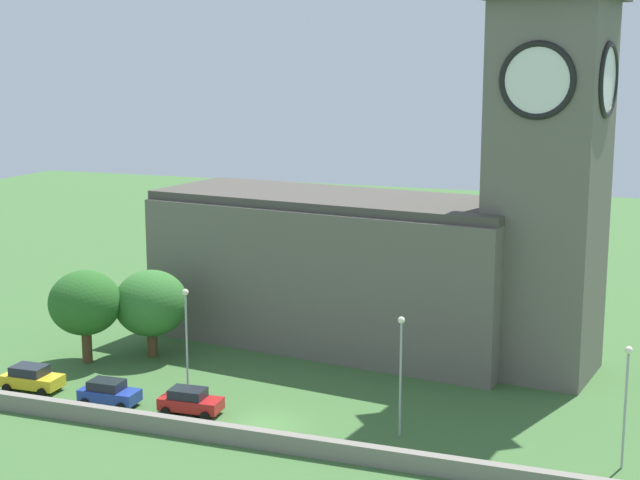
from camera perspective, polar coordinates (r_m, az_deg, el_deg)
ground_plane at (r=75.71m, az=1.38°, el=-7.03°), size 200.00×200.00×0.00m
church at (r=75.65m, az=4.63°, el=0.16°), size 37.70×15.53×31.82m
quay_barrier at (r=59.35m, az=-4.60°, el=-11.60°), size 59.50×0.70×1.15m
car_yellow at (r=71.22m, az=-16.83°, el=-7.89°), size 4.30×2.39×1.79m
car_blue at (r=67.04m, az=-12.49°, el=-8.89°), size 4.10×2.20×1.73m
car_red at (r=64.56m, az=-7.77°, el=-9.51°), size 4.23×2.28×1.71m
streetlamp_west_mid at (r=65.47m, az=-7.99°, el=-5.23°), size 0.44×0.44×7.93m
streetlamp_central at (r=59.29m, az=4.84°, el=-7.02°), size 0.44×0.44×7.67m
streetlamp_east_mid at (r=57.24m, az=17.83°, el=-8.41°), size 0.44×0.44×7.28m
tree_riverside_west at (r=75.49m, az=-13.85°, el=-3.68°), size 5.55×5.55×7.25m
tree_by_tower at (r=76.09m, az=-10.05°, el=-3.74°), size 5.79×5.79×6.91m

